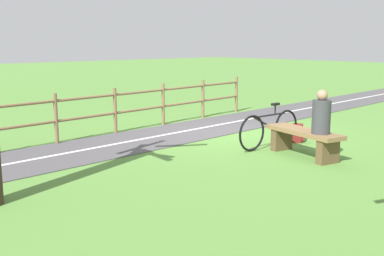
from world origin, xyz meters
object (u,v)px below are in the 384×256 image
backpack (297,133)px  bench (304,138)px  bicycle (270,129)px  person_seated (321,115)px

backpack → bench: bearing=129.7°
bicycle → person_seated: bearing=80.9°
person_seated → backpack: (1.28, -1.14, -0.67)m
person_seated → bicycle: 1.45m
bench → backpack: bench is taller
bench → person_seated: (-0.42, 0.10, 0.51)m
bench → person_seated: size_ratio=2.19×
backpack → person_seated: bearing=138.4°
bench → backpack: bearing=-37.3°
person_seated → backpack: 1.84m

